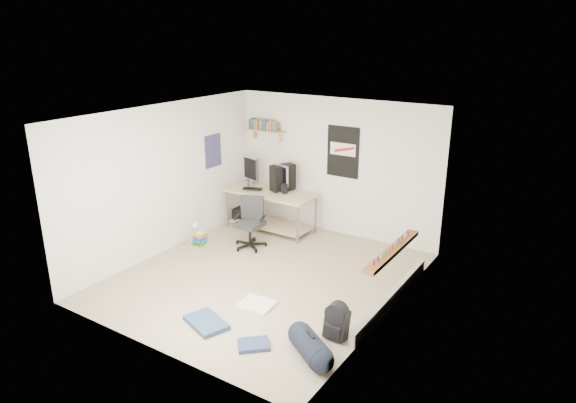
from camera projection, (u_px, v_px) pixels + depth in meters
The scene contains 26 objects.
floor at pixel (264, 277), 7.91m from camera, with size 4.00×4.50×0.01m, color gray.
ceiling at pixel (262, 114), 7.11m from camera, with size 4.00×4.50×0.01m, color white.
back_wall at pixel (335, 167), 9.30m from camera, with size 4.00×0.01×2.50m, color silver.
left_wall at pixel (165, 179), 8.54m from camera, with size 0.01×4.50×2.50m, color silver.
right_wall at pixel (392, 227), 6.47m from camera, with size 0.01×4.50×2.50m, color silver.
desk at pixel (271, 211), 9.66m from camera, with size 1.72×0.75×0.78m, color tan.
monitor_left at pixel (251, 173), 9.79m from camera, with size 0.41×0.10×0.46m, color #ADACB2.
monitor_right at pixel (280, 180), 9.44m from camera, with size 0.35×0.09×0.39m, color #B5B5BA.
pc_tower at pixel (283, 177), 9.48m from camera, with size 0.22×0.45×0.48m, color black.
keyboard at pixel (253, 189), 9.58m from camera, with size 0.37×0.13×0.02m, color black.
speaker_left at pixel (250, 176), 10.11m from camera, with size 0.09×0.09×0.17m, color black.
speaker_right at pixel (285, 188), 9.32m from camera, with size 0.09×0.09×0.18m, color black.
office_chair at pixel (250, 221), 8.82m from camera, with size 0.58×0.58×0.89m, color #242426.
wall_shelf at pixel (266, 131), 9.79m from camera, with size 0.80×0.22×0.24m, color tan.
poster_back_wall at pixel (343, 152), 9.11m from camera, with size 0.62×0.03×0.92m, color black.
poster_left_wall at pixel (213, 151), 9.41m from camera, with size 0.02×0.42×0.60m, color navy.
window at pixel (398, 205), 6.68m from camera, with size 0.10×1.50×1.26m, color brown.
baseboard_heater at pixel (392, 298), 7.11m from camera, with size 0.08×2.50×0.18m, color #B7B2A8.
backpack at pixel (337, 324), 6.27m from camera, with size 0.28×0.22×0.37m, color black.
duffel_bag at pixel (310, 347), 5.92m from camera, with size 0.30×0.30×0.58m, color black.
tshirt at pixel (257, 304), 7.07m from camera, with size 0.47×0.40×0.04m, color silver.
jeans_a at pixel (206, 323), 6.61m from camera, with size 0.59×0.38×0.06m, color navy.
jeans_b at pixel (254, 344), 6.16m from camera, with size 0.37×0.28×0.05m, color navy.
book_stack at pixel (200, 237), 9.00m from camera, with size 0.42×0.34×0.29m, color olive.
desk_lamp at pixel (199, 226), 8.90m from camera, with size 0.11×0.19×0.19m, color white.
subwoofer at pixel (241, 215), 10.09m from camera, with size 0.26×0.26×0.29m, color black.
Camera 1 is at (4.18, -5.78, 3.62)m, focal length 32.00 mm.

